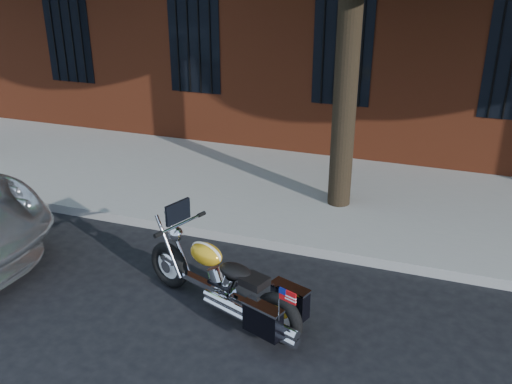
% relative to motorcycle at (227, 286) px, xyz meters
% --- Properties ---
extents(ground, '(120.00, 120.00, 0.00)m').
position_rel_motorcycle_xyz_m(ground, '(0.11, 0.37, -0.42)').
color(ground, black).
rests_on(ground, ground).
extents(curb, '(40.00, 0.16, 0.15)m').
position_rel_motorcycle_xyz_m(curb, '(0.11, 1.75, -0.34)').
color(curb, gray).
rests_on(curb, ground).
extents(sidewalk, '(40.00, 3.60, 0.15)m').
position_rel_motorcycle_xyz_m(sidewalk, '(0.11, 3.63, -0.34)').
color(sidewalk, gray).
rests_on(sidewalk, ground).
extents(motorcycle, '(2.25, 1.26, 1.24)m').
position_rel_motorcycle_xyz_m(motorcycle, '(0.00, 0.00, 0.00)').
color(motorcycle, black).
rests_on(motorcycle, ground).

